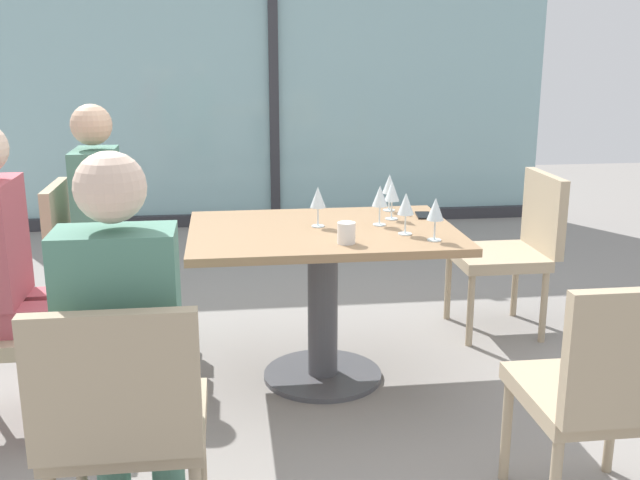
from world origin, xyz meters
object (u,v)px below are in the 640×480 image
Objects in this scene: coffee_cup at (346,233)px; cell_phone_on_table at (424,215)px; wine_glass_2 at (406,205)px; wine_glass_3 at (318,198)px; chair_far_left at (92,257)px; wine_glass_0 at (380,197)px; person_front_left at (124,336)px; handbag_1 at (72,367)px; person_far_left at (111,217)px; wine_glass_5 at (392,192)px; wine_glass_1 at (435,210)px; dining_table_main at (323,270)px; wine_glass_4 at (390,185)px; chair_front_left at (124,416)px; chair_far_right at (515,243)px; chair_front_right at (609,387)px; person_side_end at (11,266)px.

cell_phone_on_table is at bearing 44.95° from coffee_cup.
wine_glass_3 is at bearing 152.22° from wine_glass_2.
chair_far_left is 1.50m from wine_glass_0.
person_front_left is 1.27m from handbag_1.
person_front_left is 1.63m from person_far_left.
wine_glass_5 is at bearing 89.22° from wine_glass_2.
wine_glass_2 is 0.62× the size of handbag_1.
wine_glass_1 reaches higher than handbag_1.
wine_glass_2 is 2.06× the size of coffee_cup.
dining_table_main is at bearing -152.70° from cell_phone_on_table.
person_far_left is at bearing 144.74° from coffee_cup.
handbag_1 is at bearing -166.15° from wine_glass_4.
person_far_left reaches higher than wine_glass_5.
handbag_1 is at bearing -176.72° from wine_glass_0.
coffee_cup is (0.06, -0.27, 0.24)m from dining_table_main.
wine_glass_0 reaches higher than handbag_1.
wine_glass_3 reaches higher than cell_phone_on_table.
wine_glass_5 is 0.22m from cell_phone_on_table.
wine_glass_4 reaches higher than chair_front_left.
person_far_left is 0.79m from handbag_1.
chair_far_right is 6.04× the size of cell_phone_on_table.
chair_front_right is 2.22m from person_side_end.
chair_front_right is at bearing -69.35° from wine_glass_0.
wine_glass_1 is at bearing -31.56° from dining_table_main.
dining_table_main is 1.36m from person_front_left.
chair_far_right is 1.76m from chair_front_right.
wine_glass_2 is at bearing 44.88° from chair_front_left.
chair_front_right is 1.50m from person_front_left.
dining_table_main is 1.13m from person_far_left.
person_front_left and person_far_left have the same top height.
chair_far_right is at bearing 23.60° from dining_table_main.
wine_glass_0 is 1.58m from handbag_1.
wine_glass_1 is (0.44, -0.27, 0.33)m from dining_table_main.
wine_glass_0 is at bearing -151.74° from chair_far_right.
chair_front_right is (0.74, -1.23, -0.04)m from dining_table_main.
person_far_left is 6.81× the size of wine_glass_3.
chair_front_left is at bearing -90.00° from person_front_left.
person_side_end reaches higher than chair_far_left.
wine_glass_5 is at bearing 102.85° from wine_glass_1.
coffee_cup is at bearing -144.28° from chair_far_right.
chair_far_left is at bearing 78.76° from person_side_end.
wine_glass_2 is at bearing 110.26° from chair_front_right.
coffee_cup is at bearing 46.68° from person_front_left.
wine_glass_0 is 1.00× the size of wine_glass_2.
dining_table_main is 0.50m from wine_glass_5.
chair_front_right reaches higher than coffee_cup.
person_side_end reaches higher than dining_table_main.
wine_glass_5 reaches higher than chair_front_right.
chair_front_left is 1.07m from person_side_end.
handbag_1 is at bearing -104.25° from person_far_left.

